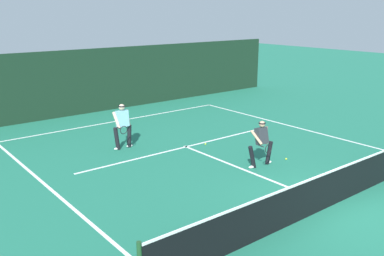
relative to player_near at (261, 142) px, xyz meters
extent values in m
plane|color=#1F6F55|center=(-0.66, -3.16, -0.83)|extent=(80.00, 80.00, 0.00)
cube|color=white|center=(-0.66, 8.10, -0.83)|extent=(10.83, 0.10, 0.01)
cube|color=white|center=(-0.66, 3.12, -0.83)|extent=(8.83, 0.10, 0.01)
cube|color=white|center=(-0.66, 0.04, -0.83)|extent=(0.10, 6.40, 0.01)
cube|color=black|center=(-0.66, -3.16, -0.35)|extent=(11.68, 0.02, 0.97)
cube|color=white|center=(-0.66, -3.16, 0.16)|extent=(11.68, 0.03, 0.05)
cylinder|color=black|center=(0.38, -0.01, -0.45)|extent=(0.28, 0.15, 0.77)
cylinder|color=black|center=(-0.37, 0.03, -0.45)|extent=(0.34, 0.15, 0.77)
ellipsoid|color=white|center=(0.38, -0.01, -0.78)|extent=(0.27, 0.12, 0.09)
ellipsoid|color=white|center=(-0.37, 0.03, -0.78)|extent=(0.27, 0.12, 0.09)
cube|color=#2D3338|center=(0.01, 0.01, 0.20)|extent=(0.41, 0.35, 0.57)
cylinder|color=tan|center=(0.23, 0.00, 0.18)|extent=(0.13, 0.10, 0.59)
cylinder|color=tan|center=(-0.21, 0.02, 0.18)|extent=(0.12, 0.53, 0.41)
sphere|color=tan|center=(0.01, 0.01, 0.59)|extent=(0.20, 0.20, 0.20)
cylinder|color=black|center=(0.01, 0.01, 0.62)|extent=(0.23, 0.23, 0.04)
cylinder|color=black|center=(-0.27, -0.22, -0.03)|extent=(0.05, 0.26, 0.03)
torus|color=black|center=(-0.29, -0.56, -0.03)|extent=(0.29, 0.04, 0.29)
cylinder|color=black|center=(-2.32, 4.42, -0.41)|extent=(0.21, 0.15, 0.85)
cylinder|color=black|center=(-2.84, 4.42, -0.41)|extent=(0.23, 0.15, 0.85)
ellipsoid|color=white|center=(-2.32, 4.42, -0.78)|extent=(0.26, 0.11, 0.09)
ellipsoid|color=white|center=(-2.84, 4.42, -0.78)|extent=(0.26, 0.11, 0.09)
cube|color=#8CCCE0|center=(-2.58, 4.42, 0.30)|extent=(0.43, 0.28, 0.61)
cylinder|color=beige|center=(-2.34, 4.42, 0.28)|extent=(0.19, 0.10, 0.65)
cylinder|color=beige|center=(-2.82, 4.42, 0.28)|extent=(0.10, 0.46, 0.58)
sphere|color=beige|center=(-2.58, 4.42, 0.73)|extent=(0.22, 0.22, 0.22)
cylinder|color=black|center=(-2.58, 4.42, 0.76)|extent=(0.24, 0.24, 0.04)
cylinder|color=black|center=(-2.87, 4.17, 0.05)|extent=(0.03, 0.26, 0.03)
torus|color=black|center=(-2.86, 3.83, 0.05)|extent=(0.29, 0.03, 0.29)
sphere|color=#D1E033|center=(1.13, -0.14, -0.80)|extent=(0.07, 0.07, 0.07)
sphere|color=#D1E033|center=(0.07, 2.86, -0.80)|extent=(0.07, 0.07, 0.07)
cube|color=black|center=(-0.66, 10.43, 0.73)|extent=(23.12, 0.12, 3.12)
camera|label=1|loc=(-9.92, -8.88, 4.10)|focal=39.97mm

